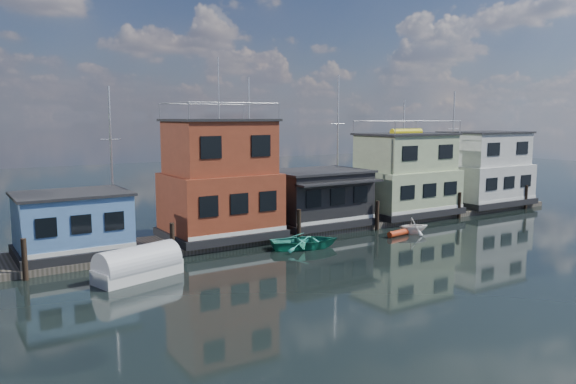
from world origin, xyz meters
TOP-DOWN VIEW (x-y plane):
  - ground at (0.00, 0.00)m, footprint 160.00×160.00m
  - dock at (0.00, 12.00)m, footprint 48.00×5.00m
  - houseboat_blue at (-18.00, 12.00)m, footprint 6.40×4.90m
  - houseboat_red at (-8.50, 12.00)m, footprint 7.40×5.90m
  - houseboat_dark at (-0.50, 11.98)m, footprint 7.40×6.10m
  - houseboat_green at (8.50, 12.00)m, footprint 8.40×5.90m
  - houseboat_white at (18.50, 12.00)m, footprint 8.40×5.90m
  - pilings at (-0.33, 9.20)m, footprint 42.28×0.28m
  - background_masts at (4.76, 18.00)m, footprint 36.40×0.16m
  - tarp_runabout at (-15.98, 6.37)m, footprint 4.87×2.98m
  - dinghy_white at (4.35, 6.80)m, footprint 2.73×2.53m
  - red_kayak at (3.38, 6.86)m, footprint 3.04×0.89m
  - dinghy_teal at (-4.80, 7.29)m, footprint 5.18×4.36m

SIDE VIEW (x-z plane):
  - ground at x=0.00m, z-range 0.00..0.00m
  - dock at x=0.00m, z-range 0.00..0.40m
  - red_kayak at x=3.38m, z-range 0.00..0.44m
  - dinghy_teal at x=-4.80m, z-range 0.00..0.92m
  - dinghy_white at x=4.35m, z-range 0.00..1.18m
  - tarp_runabout at x=-15.98m, z-range -0.23..1.61m
  - pilings at x=-0.33m, z-range 0.00..2.20m
  - houseboat_blue at x=-18.00m, z-range 0.38..4.04m
  - houseboat_dark at x=-0.50m, z-range 0.39..4.45m
  - houseboat_white at x=18.50m, z-range 0.21..6.87m
  - houseboat_green at x=8.50m, z-range 0.03..7.06m
  - houseboat_red at x=-8.50m, z-range -1.83..10.03m
  - background_masts at x=4.76m, z-range -0.45..11.55m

